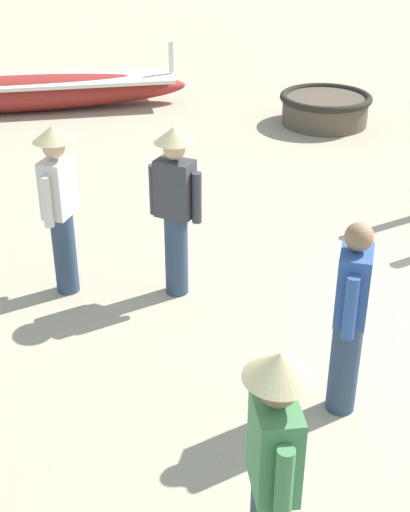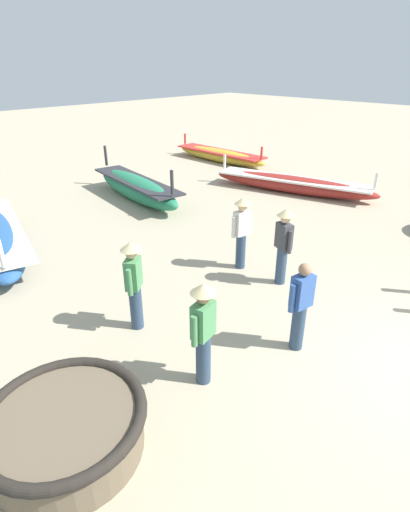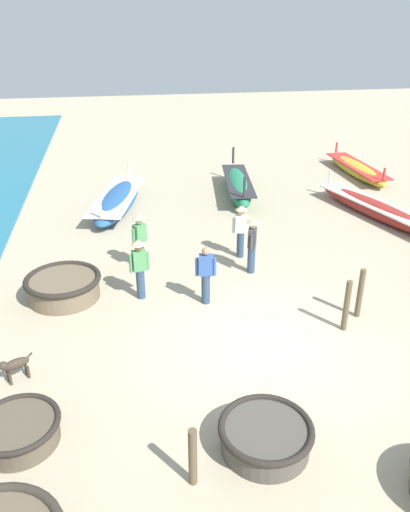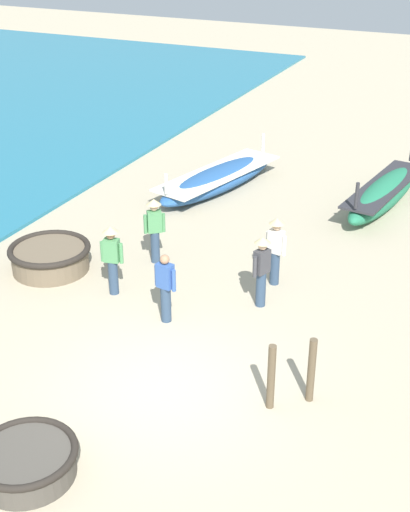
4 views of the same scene
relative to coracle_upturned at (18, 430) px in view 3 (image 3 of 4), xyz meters
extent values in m
plane|color=tan|center=(5.04, 1.98, -0.26)|extent=(80.00, 80.00, 0.00)
cylinder|color=brown|center=(0.00, 0.00, -0.05)|extent=(1.37, 1.37, 0.42)
torus|color=#28231E|center=(0.00, 0.00, 0.16)|extent=(1.48, 1.48, 0.11)
cylinder|color=brown|center=(0.42, 4.94, 0.02)|extent=(1.83, 1.83, 0.56)
torus|color=#28231E|center=(0.42, 4.94, 0.30)|extent=(1.98, 1.98, 0.15)
cylinder|color=#4C473F|center=(4.17, -0.90, -0.03)|extent=(1.52, 1.52, 0.45)
torus|color=#28231E|center=(4.17, -0.90, 0.19)|extent=(1.64, 1.64, 0.12)
ellipsoid|color=#285693|center=(1.96, 11.51, 0.07)|extent=(2.49, 5.37, 0.65)
cube|color=silver|center=(1.96, 11.51, 0.28)|extent=(2.44, 4.98, 0.06)
cylinder|color=silver|center=(2.54, 13.84, 0.64)|extent=(0.10, 0.10, 0.59)
cylinder|color=silver|center=(1.38, 9.18, 0.64)|extent=(0.10, 0.10, 0.59)
ellipsoid|color=maroon|center=(11.30, 8.96, 0.03)|extent=(2.47, 5.97, 0.58)
cube|color=silver|center=(11.30, 8.96, 0.22)|extent=(2.38, 5.52, 0.06)
cylinder|color=silver|center=(10.57, 11.59, 0.54)|extent=(0.10, 0.10, 0.53)
ellipsoid|color=#237551|center=(6.88, 12.25, 0.14)|extent=(1.62, 4.97, 0.80)
cube|color=#2D2D33|center=(6.88, 12.25, 0.39)|extent=(1.60, 4.58, 0.06)
cylinder|color=#2D2D33|center=(7.19, 14.48, 0.85)|extent=(0.10, 0.10, 0.72)
cylinder|color=#2D2D33|center=(6.56, 10.03, 0.85)|extent=(0.10, 0.10, 0.72)
ellipsoid|color=gold|center=(13.01, 14.07, 0.02)|extent=(1.03, 5.15, 0.55)
cube|color=red|center=(13.01, 14.07, 0.19)|extent=(1.06, 4.74, 0.06)
cylinder|color=red|center=(12.98, 16.44, 0.49)|extent=(0.10, 0.10, 0.50)
cylinder|color=red|center=(13.03, 11.70, 0.49)|extent=(0.10, 0.10, 0.50)
cylinder|color=#2D425B|center=(2.52, 6.38, 0.15)|extent=(0.22, 0.22, 0.82)
cube|color=#4C8E56|center=(2.52, 6.38, 0.83)|extent=(0.40, 0.38, 0.54)
sphere|color=#DBB28E|center=(2.52, 6.38, 1.21)|extent=(0.20, 0.20, 0.20)
cylinder|color=#4C8E56|center=(2.35, 6.24, 0.78)|extent=(0.09, 0.09, 0.48)
cylinder|color=#4C8E56|center=(2.70, 6.51, 0.78)|extent=(0.09, 0.09, 0.48)
cone|color=#D1BC84|center=(2.52, 6.38, 1.34)|extent=(0.36, 0.36, 0.14)
cylinder|color=#2D425B|center=(5.63, 5.49, 0.15)|extent=(0.22, 0.22, 0.82)
cube|color=#3D3D42|center=(5.63, 5.49, 0.83)|extent=(0.33, 0.40, 0.54)
sphere|color=#DBB28E|center=(5.63, 5.49, 1.21)|extent=(0.20, 0.20, 0.20)
cylinder|color=#3D3D42|center=(5.55, 5.28, 0.78)|extent=(0.09, 0.09, 0.48)
cylinder|color=#3D3D42|center=(5.71, 5.69, 0.78)|extent=(0.09, 0.09, 0.48)
cone|color=#D1BC84|center=(5.63, 5.49, 1.34)|extent=(0.36, 0.36, 0.14)
cylinder|color=#2D425B|center=(2.41, 4.60, 0.15)|extent=(0.22, 0.22, 0.82)
cube|color=#4C8E56|center=(2.41, 4.60, 0.83)|extent=(0.38, 0.28, 0.54)
sphere|color=#A37556|center=(2.41, 4.60, 1.21)|extent=(0.20, 0.20, 0.20)
cylinder|color=#4C8E56|center=(2.19, 4.55, 0.78)|extent=(0.09, 0.09, 0.48)
cylinder|color=#4C8E56|center=(2.62, 4.64, 0.78)|extent=(0.09, 0.09, 0.48)
cone|color=#D1BC84|center=(2.41, 4.60, 1.34)|extent=(0.36, 0.36, 0.14)
cylinder|color=#2D425B|center=(4.03, 4.04, 0.15)|extent=(0.22, 0.22, 0.82)
cube|color=#33569E|center=(4.03, 4.04, 0.83)|extent=(0.37, 0.27, 0.54)
sphere|color=#A37556|center=(4.03, 4.04, 1.21)|extent=(0.20, 0.20, 0.20)
cylinder|color=#33569E|center=(4.25, 4.01, 0.78)|extent=(0.09, 0.09, 0.48)
cylinder|color=#33569E|center=(3.82, 4.08, 0.78)|extent=(0.09, 0.09, 0.48)
cylinder|color=#2D425B|center=(5.57, 6.55, 0.15)|extent=(0.22, 0.22, 0.82)
cube|color=silver|center=(5.57, 6.55, 0.83)|extent=(0.38, 0.29, 0.54)
sphere|color=#DBB28E|center=(5.57, 6.55, 1.21)|extent=(0.20, 0.20, 0.20)
cylinder|color=silver|center=(5.78, 6.51, 0.78)|extent=(0.09, 0.09, 0.48)
cylinder|color=silver|center=(5.35, 6.60, 0.78)|extent=(0.09, 0.09, 0.48)
cone|color=#D1BC84|center=(5.57, 6.55, 1.34)|extent=(0.36, 0.36, 0.14)
ellipsoid|color=#3D3328|center=(-0.27, 1.73, 0.13)|extent=(0.55, 0.41, 0.22)
sphere|color=#3D3328|center=(-0.49, 1.62, 0.20)|extent=(0.18, 0.18, 0.18)
cylinder|color=#3D3328|center=(-0.05, 1.84, 0.19)|extent=(0.20, 0.13, 0.16)
cylinder|color=#3D3328|center=(-0.40, 1.59, -0.12)|extent=(0.06, 0.06, 0.28)
cylinder|color=#3D3328|center=(-0.47, 1.72, -0.12)|extent=(0.06, 0.06, 0.28)
cylinder|color=#3D3328|center=(-0.08, 1.75, -0.12)|extent=(0.06, 0.06, 0.28)
cylinder|color=#3D3328|center=(-0.14, 1.88, -0.12)|extent=(0.06, 0.06, 0.28)
cylinder|color=brown|center=(7.03, 2.26, 0.39)|extent=(0.14, 0.14, 1.29)
cylinder|color=brown|center=(7.61, 2.74, 0.38)|extent=(0.14, 0.14, 1.29)
cylinder|color=brown|center=(2.84, -1.37, 0.29)|extent=(0.14, 0.14, 1.10)
camera|label=1|loc=(-0.29, 4.72, 3.38)|focal=50.00mm
camera|label=2|loc=(-0.80, 1.38, 4.07)|focal=28.00mm
camera|label=3|loc=(2.03, -6.92, 6.46)|focal=35.00mm
camera|label=4|loc=(10.21, -7.38, 7.85)|focal=50.00mm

